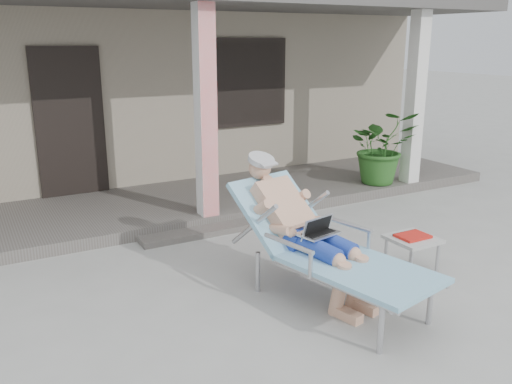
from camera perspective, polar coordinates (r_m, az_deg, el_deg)
ground at (r=5.35m, az=4.53°, el=-10.13°), size 60.00×60.00×0.00m
house at (r=10.86m, az=-14.83°, el=11.72°), size 10.40×5.40×3.30m
porch_deck at (r=7.83m, az=-7.58°, el=-1.15°), size 10.00×2.00×0.15m
porch_overhang at (r=7.46m, az=-8.21°, el=19.10°), size 10.00×2.30×2.85m
porch_step at (r=6.83m, az=-4.02°, el=-3.91°), size 2.00×0.30×0.07m
lounger at (r=4.94m, az=6.19°, el=-1.97°), size 1.19×2.16×1.36m
side_table at (r=5.80m, az=16.13°, el=-4.94°), size 0.46×0.46×0.41m
potted_palm at (r=8.67m, az=13.08°, el=4.66°), size 1.31×1.23×1.15m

